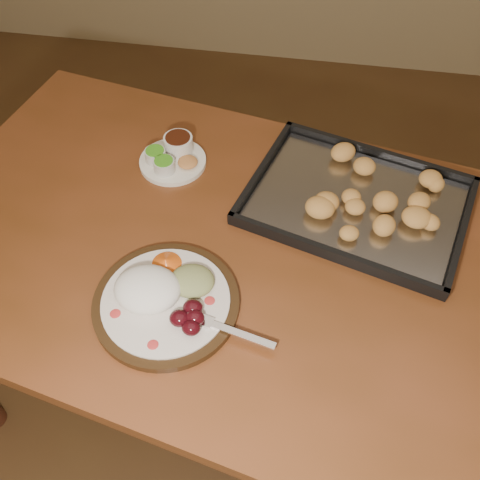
# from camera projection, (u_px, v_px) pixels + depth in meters

# --- Properties ---
(ground) EXTENTS (4.00, 4.00, 0.00)m
(ground) POSITION_uv_depth(u_px,v_px,m) (277.00, 402.00, 1.75)
(ground) COLOR #553A1D
(ground) RESTS_ON ground
(dining_table) EXTENTS (1.65, 1.18, 0.75)m
(dining_table) POSITION_uv_depth(u_px,v_px,m) (234.00, 271.00, 1.28)
(dining_table) COLOR brown
(dining_table) RESTS_ON ground
(dinner_plate) EXTENTS (0.39, 0.30, 0.07)m
(dinner_plate) POSITION_uv_depth(u_px,v_px,m) (164.00, 297.00, 1.09)
(dinner_plate) COLOR black
(dinner_plate) RESTS_ON dining_table
(condiment_saucer) EXTENTS (0.17, 0.17, 0.06)m
(condiment_saucer) POSITION_uv_depth(u_px,v_px,m) (172.00, 156.00, 1.36)
(condiment_saucer) COLOR white
(condiment_saucer) RESTS_ON dining_table
(baking_tray) EXTENTS (0.58, 0.49, 0.05)m
(baking_tray) POSITION_uv_depth(u_px,v_px,m) (357.00, 200.00, 1.27)
(baking_tray) COLOR black
(baking_tray) RESTS_ON dining_table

